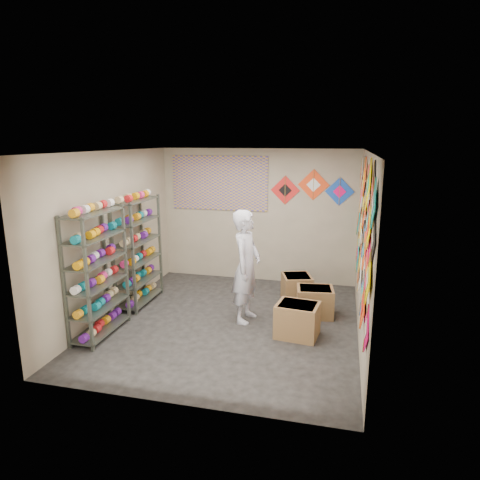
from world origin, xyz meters
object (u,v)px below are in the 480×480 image
(shelf_rack_front, at_px, (97,274))
(carton_c, at_px, (297,288))
(carton_a, at_px, (297,320))
(carton_b, at_px, (315,302))
(shopkeeper, at_px, (246,266))
(shelf_rack_back, at_px, (138,252))

(shelf_rack_front, distance_m, carton_c, 3.49)
(carton_a, relative_size, carton_b, 1.03)
(shopkeeper, xyz_separation_m, carton_c, (0.70, 1.05, -0.67))
(shelf_rack_front, height_order, shopkeeper, shelf_rack_front)
(carton_a, bearing_deg, carton_b, 83.89)
(shelf_rack_front, bearing_deg, shopkeeper, 26.85)
(shelf_rack_front, distance_m, shopkeeper, 2.26)
(carton_a, bearing_deg, shelf_rack_front, -160.62)
(shopkeeper, distance_m, carton_a, 1.16)
(carton_b, xyz_separation_m, carton_c, (-0.37, 0.62, -0.00))
(shopkeeper, bearing_deg, shelf_rack_front, 123.90)
(shopkeeper, distance_m, carton_b, 1.33)
(carton_b, distance_m, carton_c, 0.72)
(shopkeeper, height_order, carton_c, shopkeeper)
(shelf_rack_back, distance_m, carton_c, 2.91)
(shelf_rack_back, distance_m, shopkeeper, 2.03)
(shelf_rack_front, height_order, carton_a, shelf_rack_front)
(shelf_rack_front, height_order, carton_b, shelf_rack_front)
(carton_c, bearing_deg, carton_a, -100.67)
(shelf_rack_front, bearing_deg, carton_c, 37.29)
(shopkeeper, relative_size, carton_b, 3.07)
(carton_a, relative_size, carton_c, 1.11)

